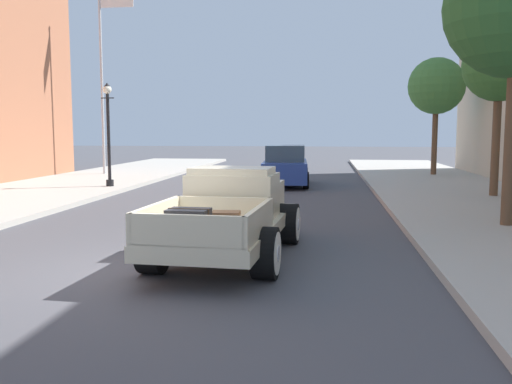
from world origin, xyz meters
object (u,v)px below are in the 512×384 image
object	(u,v)px
flagpole	(106,56)
street_tree_third	(436,87)
street_lamp_far	(108,127)
hotrod_truck_cream	(232,213)
car_background_blue	(285,167)
street_tree_second	(499,67)

from	to	relation	value
flagpole	street_tree_third	world-z (taller)	flagpole
flagpole	street_lamp_far	bearing A→B (deg)	-67.74
hotrod_truck_cream	flagpole	distance (m)	18.90
car_background_blue	street_lamp_far	size ratio (longest dim) A/B	1.14
car_background_blue	street_tree_third	distance (m)	9.04
street_lamp_far	street_tree_second	bearing A→B (deg)	-5.77
street_lamp_far	street_tree_third	bearing A→B (deg)	29.02
car_background_blue	street_tree_third	size ratio (longest dim) A/B	0.80
hotrod_truck_cream	street_lamp_far	size ratio (longest dim) A/B	1.30
street_lamp_far	street_tree_third	distance (m)	15.24
street_tree_second	street_lamp_far	bearing A→B (deg)	174.23
street_lamp_far	street_tree_second	distance (m)	13.67
flagpole	street_tree_third	bearing A→B (deg)	5.47
car_background_blue	flagpole	distance (m)	10.70
street_lamp_far	street_tree_second	size ratio (longest dim) A/B	0.73
car_background_blue	street_tree_third	xyz separation A→B (m)	(6.77, 4.84, 3.53)
hotrod_truck_cream	street_tree_second	distance (m)	11.80
street_lamp_far	street_tree_third	size ratio (longest dim) A/B	0.70
street_tree_second	street_tree_third	world-z (taller)	street_tree_third
street_tree_second	hotrod_truck_cream	bearing A→B (deg)	-128.97
hotrod_truck_cream	street_tree_second	bearing A→B (deg)	51.03
hotrod_truck_cream	street_tree_second	xyz separation A→B (m)	(7.09, 8.77, 3.49)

